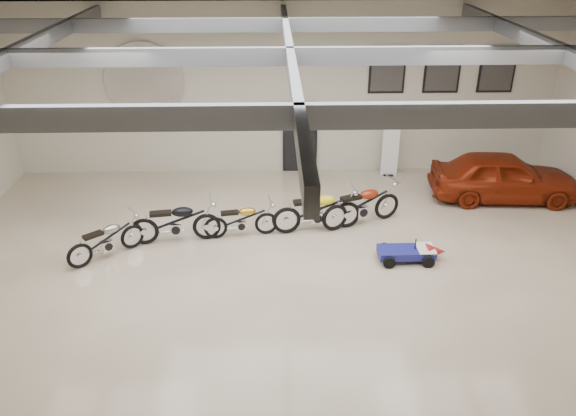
{
  "coord_description": "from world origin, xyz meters",
  "views": [
    {
      "loc": [
        -0.33,
        -10.14,
        6.86
      ],
      "look_at": [
        0.0,
        1.2,
        1.1
      ],
      "focal_mm": 35.0,
      "sensor_mm": 36.0,
      "label": 1
    }
  ],
  "objects_px": {
    "motorcycle_silver": "(106,239)",
    "vintage_car": "(503,176)",
    "motorcycle_gold": "(241,219)",
    "go_kart": "(412,249)",
    "banner_stand": "(391,147)",
    "motorcycle_yellow": "(317,210)",
    "motorcycle_black": "(175,221)",
    "motorcycle_red": "(362,204)"
  },
  "relations": [
    {
      "from": "motorcycle_silver",
      "to": "vintage_car",
      "type": "distance_m",
      "value": 10.53
    },
    {
      "from": "motorcycle_gold",
      "to": "go_kart",
      "type": "height_order",
      "value": "motorcycle_gold"
    },
    {
      "from": "banner_stand",
      "to": "motorcycle_yellow",
      "type": "distance_m",
      "value": 4.18
    },
    {
      "from": "go_kart",
      "to": "motorcycle_gold",
      "type": "bearing_deg",
      "value": 162.08
    },
    {
      "from": "go_kart",
      "to": "vintage_car",
      "type": "height_order",
      "value": "vintage_car"
    },
    {
      "from": "motorcycle_black",
      "to": "motorcycle_gold",
      "type": "bearing_deg",
      "value": 0.1
    },
    {
      "from": "motorcycle_silver",
      "to": "vintage_car",
      "type": "height_order",
      "value": "vintage_car"
    },
    {
      "from": "motorcycle_gold",
      "to": "go_kart",
      "type": "distance_m",
      "value": 4.12
    },
    {
      "from": "motorcycle_yellow",
      "to": "vintage_car",
      "type": "relative_size",
      "value": 0.56
    },
    {
      "from": "motorcycle_gold",
      "to": "go_kart",
      "type": "bearing_deg",
      "value": -26.27
    },
    {
      "from": "motorcycle_silver",
      "to": "motorcycle_black",
      "type": "bearing_deg",
      "value": -15.56
    },
    {
      "from": "motorcycle_silver",
      "to": "motorcycle_red",
      "type": "distance_m",
      "value": 6.2
    },
    {
      "from": "banner_stand",
      "to": "motorcycle_red",
      "type": "bearing_deg",
      "value": -105.38
    },
    {
      "from": "go_kart",
      "to": "vintage_car",
      "type": "relative_size",
      "value": 0.4
    },
    {
      "from": "motorcycle_silver",
      "to": "vintage_car",
      "type": "relative_size",
      "value": 0.47
    },
    {
      "from": "motorcycle_silver",
      "to": "motorcycle_red",
      "type": "relative_size",
      "value": 0.85
    },
    {
      "from": "banner_stand",
      "to": "motorcycle_silver",
      "type": "relative_size",
      "value": 0.98
    },
    {
      "from": "motorcycle_yellow",
      "to": "banner_stand",
      "type": "bearing_deg",
      "value": 44.48
    },
    {
      "from": "motorcycle_red",
      "to": "vintage_car",
      "type": "xyz_separation_m",
      "value": [
        4.11,
        1.39,
        0.11
      ]
    },
    {
      "from": "motorcycle_gold",
      "to": "motorcycle_red",
      "type": "distance_m",
      "value": 3.06
    },
    {
      "from": "banner_stand",
      "to": "motorcycle_black",
      "type": "height_order",
      "value": "banner_stand"
    },
    {
      "from": "motorcycle_gold",
      "to": "motorcycle_red",
      "type": "bearing_deg",
      "value": 1.03
    },
    {
      "from": "motorcycle_silver",
      "to": "motorcycle_red",
      "type": "height_order",
      "value": "motorcycle_red"
    },
    {
      "from": "go_kart",
      "to": "motorcycle_red",
      "type": "bearing_deg",
      "value": 116.79
    },
    {
      "from": "motorcycle_silver",
      "to": "motorcycle_yellow",
      "type": "relative_size",
      "value": 0.84
    },
    {
      "from": "motorcycle_silver",
      "to": "go_kart",
      "type": "height_order",
      "value": "motorcycle_silver"
    },
    {
      "from": "banner_stand",
      "to": "motorcycle_red",
      "type": "relative_size",
      "value": 0.83
    },
    {
      "from": "banner_stand",
      "to": "go_kart",
      "type": "distance_m",
      "value": 4.9
    },
    {
      "from": "motorcycle_gold",
      "to": "vintage_car",
      "type": "xyz_separation_m",
      "value": [
        7.12,
        1.92,
        0.21
      ]
    },
    {
      "from": "motorcycle_red",
      "to": "vintage_car",
      "type": "bearing_deg",
      "value": -3.89
    },
    {
      "from": "banner_stand",
      "to": "vintage_car",
      "type": "height_order",
      "value": "banner_stand"
    },
    {
      "from": "banner_stand",
      "to": "go_kart",
      "type": "relative_size",
      "value": 1.16
    },
    {
      "from": "motorcycle_red",
      "to": "go_kart",
      "type": "distance_m",
      "value": 2.0
    },
    {
      "from": "motorcycle_silver",
      "to": "motorcycle_gold",
      "type": "xyz_separation_m",
      "value": [
        3.02,
        0.9,
        -0.02
      ]
    },
    {
      "from": "motorcycle_gold",
      "to": "go_kart",
      "type": "relative_size",
      "value": 1.14
    },
    {
      "from": "motorcycle_silver",
      "to": "motorcycle_black",
      "type": "relative_size",
      "value": 0.87
    },
    {
      "from": "motorcycle_red",
      "to": "go_kart",
      "type": "relative_size",
      "value": 1.39
    },
    {
      "from": "motorcycle_black",
      "to": "motorcycle_red",
      "type": "bearing_deg",
      "value": 1.33
    },
    {
      "from": "banner_stand",
      "to": "motorcycle_gold",
      "type": "distance_m",
      "value": 5.65
    },
    {
      "from": "motorcycle_black",
      "to": "vintage_car",
      "type": "xyz_separation_m",
      "value": [
        8.67,
        2.14,
        0.12
      ]
    },
    {
      "from": "vintage_car",
      "to": "motorcycle_gold",
      "type": "bearing_deg",
      "value": 108.74
    },
    {
      "from": "motorcycle_red",
      "to": "go_kart",
      "type": "height_order",
      "value": "motorcycle_red"
    }
  ]
}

